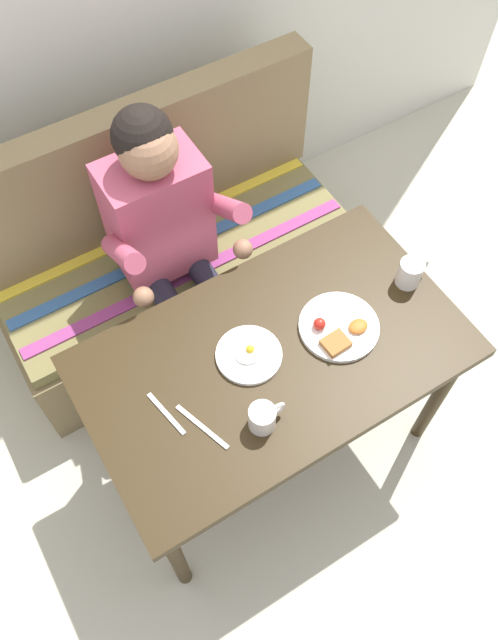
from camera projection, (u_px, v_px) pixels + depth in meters
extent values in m
plane|color=beige|center=(268.00, 439.00, 2.60)|extent=(8.00, 8.00, 0.00)
cube|color=#2E210F|center=(274.00, 357.00, 2.00)|extent=(1.20, 0.70, 0.04)
cylinder|color=#2E210F|center=(176.00, 557.00, 2.03)|extent=(0.05, 0.05, 0.69)
cylinder|color=#2E210F|center=(438.00, 396.00, 2.33)|extent=(0.05, 0.05, 0.69)
cylinder|color=#2E210F|center=(100.00, 413.00, 2.29)|extent=(0.05, 0.05, 0.69)
cylinder|color=#2E210F|center=(345.00, 284.00, 2.59)|extent=(0.05, 0.05, 0.69)
cube|color=olive|center=(180.00, 287.00, 2.75)|extent=(1.44, 0.56, 0.40)
cube|color=olive|center=(175.00, 254.00, 2.56)|extent=(1.40, 0.52, 0.06)
cube|color=olive|center=(140.00, 166.00, 2.40)|extent=(1.44, 0.12, 0.54)
cube|color=#93387A|center=(191.00, 274.00, 2.47)|extent=(1.38, 0.05, 0.01)
cube|color=#336099|center=(174.00, 249.00, 2.53)|extent=(1.38, 0.05, 0.01)
cube|color=yellow|center=(158.00, 226.00, 2.59)|extent=(1.38, 0.05, 0.01)
cube|color=#B84A65|center=(158.00, 216.00, 2.23)|extent=(0.34, 0.22, 0.48)
sphere|color=#9E7051|center=(148.00, 150.00, 1.95)|extent=(0.19, 0.19, 0.19)
sphere|color=black|center=(142.00, 136.00, 1.93)|extent=(0.19, 0.19, 0.19)
cylinder|color=#B84A65|center=(123.00, 253.00, 2.06)|extent=(0.07, 0.29, 0.23)
cylinder|color=#B84A65|center=(224.00, 207.00, 2.16)|extent=(0.07, 0.29, 0.23)
sphere|color=#9E7051|center=(144.00, 297.00, 2.09)|extent=(0.07, 0.07, 0.07)
sphere|color=#9E7051|center=(243.00, 249.00, 2.19)|extent=(0.07, 0.07, 0.07)
cylinder|color=#232333|center=(166.00, 299.00, 2.34)|extent=(0.09, 0.34, 0.09)
cylinder|color=#232333|center=(194.00, 367.00, 2.49)|extent=(0.08, 0.08, 0.52)
cube|color=black|center=(205.00, 404.00, 2.66)|extent=(0.09, 0.20, 0.05)
cylinder|color=#232333|center=(207.00, 279.00, 2.39)|extent=(0.09, 0.34, 0.09)
cylinder|color=#232333|center=(232.00, 347.00, 2.53)|extent=(0.08, 0.08, 0.52)
cube|color=black|center=(240.00, 384.00, 2.70)|extent=(0.09, 0.20, 0.05)
cylinder|color=white|center=(339.00, 327.00, 2.02)|extent=(0.26, 0.26, 0.02)
cube|color=#9B5F2B|center=(336.00, 343.00, 1.97)|extent=(0.08, 0.07, 0.02)
sphere|color=red|center=(319.00, 323.00, 2.00)|extent=(0.04, 0.04, 0.04)
ellipsoid|color=#CC6623|center=(358.00, 326.00, 2.00)|extent=(0.06, 0.05, 0.02)
cylinder|color=white|center=(249.00, 355.00, 1.97)|extent=(0.21, 0.21, 0.01)
ellipsoid|color=white|center=(249.00, 353.00, 1.96)|extent=(0.09, 0.08, 0.01)
sphere|color=yellow|center=(250.00, 349.00, 1.96)|extent=(0.03, 0.03, 0.03)
cylinder|color=white|center=(262.00, 418.00, 1.82)|extent=(0.08, 0.08, 0.09)
cylinder|color=brown|center=(262.00, 413.00, 1.79)|extent=(0.07, 0.07, 0.01)
torus|color=white|center=(277.00, 409.00, 1.83)|extent=(0.05, 0.01, 0.05)
cylinder|color=white|center=(410.00, 274.00, 2.08)|extent=(0.08, 0.08, 0.10)
cylinder|color=brown|center=(413.00, 266.00, 2.04)|extent=(0.07, 0.07, 0.01)
torus|color=white|center=(423.00, 266.00, 2.09)|extent=(0.05, 0.01, 0.05)
cube|color=silver|center=(166.00, 414.00, 1.87)|extent=(0.05, 0.17, 0.00)
cube|color=silver|center=(202.00, 427.00, 1.85)|extent=(0.08, 0.19, 0.00)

